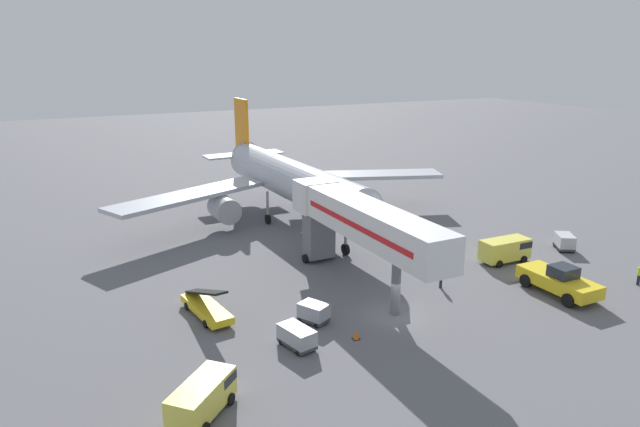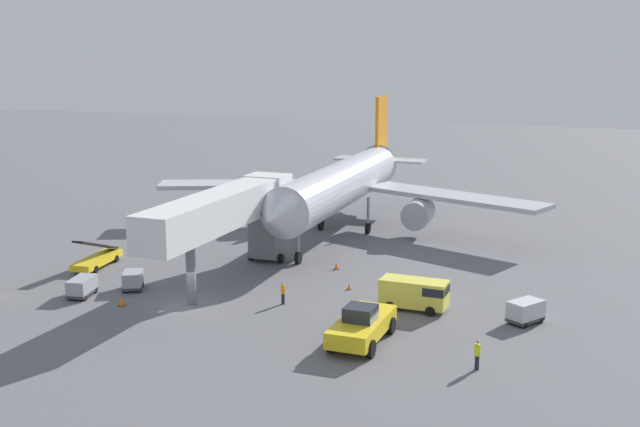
# 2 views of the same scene
# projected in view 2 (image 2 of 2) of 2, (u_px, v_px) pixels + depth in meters

# --- Properties ---
(ground_plane) EXTENTS (300.00, 300.00, 0.00)m
(ground_plane) POSITION_uv_depth(u_px,v_px,m) (189.00, 305.00, 56.52)
(ground_plane) COLOR slate
(airplane_at_gate) EXTENTS (40.84, 37.59, 12.88)m
(airplane_at_gate) POSITION_uv_depth(u_px,v_px,m) (343.00, 185.00, 78.13)
(airplane_at_gate) COLOR #B7BCC6
(airplane_at_gate) RESTS_ON ground
(jet_bridge) EXTENTS (3.47, 20.18, 7.53)m
(jet_bridge) POSITION_uv_depth(u_px,v_px,m) (228.00, 212.00, 61.00)
(jet_bridge) COLOR silver
(jet_bridge) RESTS_ON ground
(pushback_tug) EXTENTS (2.97, 6.71, 2.48)m
(pushback_tug) POSITION_uv_depth(u_px,v_px,m) (362.00, 325.00, 49.10)
(pushback_tug) COLOR yellow
(pushback_tug) RESTS_ON ground
(belt_loader_truck) EXTENTS (2.46, 6.06, 2.94)m
(belt_loader_truck) POSITION_uv_depth(u_px,v_px,m) (97.00, 258.00, 66.52)
(belt_loader_truck) COLOR yellow
(belt_loader_truck) RESTS_ON ground
(service_van_rear_left) EXTENTS (4.75, 2.34, 2.17)m
(service_van_rear_left) POSITION_uv_depth(u_px,v_px,m) (416.00, 293.00, 55.39)
(service_van_rear_left) COLOR #E5DB4C
(service_van_rear_left) RESTS_ON ground
(baggage_cart_far_left) EXTENTS (1.95, 2.92, 1.42)m
(baggage_cart_far_left) POSITION_uv_depth(u_px,v_px,m) (82.00, 286.00, 58.47)
(baggage_cart_far_left) COLOR #38383D
(baggage_cart_far_left) RESTS_ON ground
(baggage_cart_mid_right) EXTENTS (2.52, 2.80, 1.55)m
(baggage_cart_mid_right) POSITION_uv_depth(u_px,v_px,m) (525.00, 311.00, 52.72)
(baggage_cart_mid_right) COLOR #38383D
(baggage_cart_mid_right) RESTS_ON ground
(baggage_cart_far_center) EXTENTS (2.16, 2.45, 1.44)m
(baggage_cart_far_center) POSITION_uv_depth(u_px,v_px,m) (133.00, 280.00, 60.09)
(baggage_cart_far_center) COLOR #38383D
(baggage_cart_far_center) RESTS_ON ground
(ground_crew_worker_foreground) EXTENTS (0.45, 0.45, 1.66)m
(ground_crew_worker_foreground) POSITION_uv_depth(u_px,v_px,m) (283.00, 292.00, 56.64)
(ground_crew_worker_foreground) COLOR #1E2333
(ground_crew_worker_foreground) RESTS_ON ground
(ground_crew_worker_midground) EXTENTS (0.43, 0.43, 1.81)m
(ground_crew_worker_midground) POSITION_uv_depth(u_px,v_px,m) (477.00, 354.00, 44.97)
(ground_crew_worker_midground) COLOR #1E2333
(ground_crew_worker_midground) RESTS_ON ground
(safety_cone_alpha) EXTENTS (0.47, 0.47, 0.71)m
(safety_cone_alpha) POSITION_uv_depth(u_px,v_px,m) (122.00, 301.00, 56.40)
(safety_cone_alpha) COLOR black
(safety_cone_alpha) RESTS_ON ground
(safety_cone_bravo) EXTENTS (0.32, 0.32, 0.50)m
(safety_cone_bravo) POSITION_uv_depth(u_px,v_px,m) (349.00, 286.00, 60.26)
(safety_cone_bravo) COLOR black
(safety_cone_bravo) RESTS_ON ground
(safety_cone_charlie) EXTENTS (0.41, 0.41, 0.63)m
(safety_cone_charlie) POSITION_uv_depth(u_px,v_px,m) (336.00, 266.00, 65.82)
(safety_cone_charlie) COLOR black
(safety_cone_charlie) RESTS_ON ground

